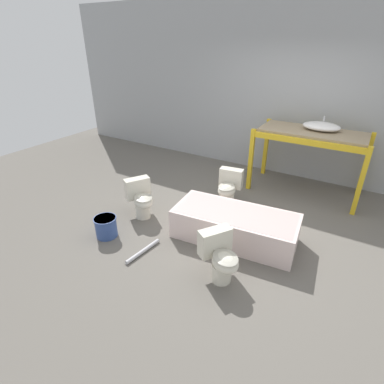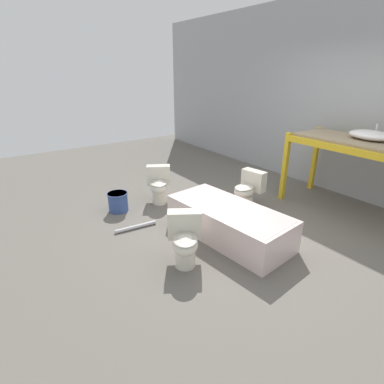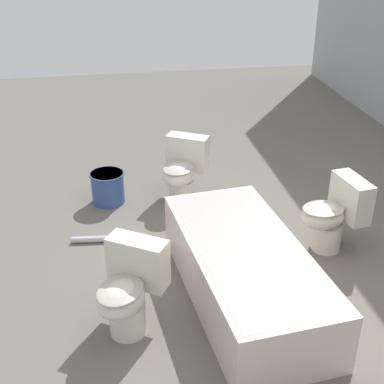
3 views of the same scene
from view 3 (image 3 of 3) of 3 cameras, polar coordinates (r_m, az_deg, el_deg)
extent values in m
plane|color=#666059|center=(3.97, 13.76, -9.74)|extent=(12.00, 12.00, 0.00)
cube|color=silver|center=(3.65, 5.69, -8.56)|extent=(1.71, 0.88, 0.42)
cube|color=beige|center=(3.58, 5.78, -6.93)|extent=(1.62, 0.79, 0.17)
cylinder|color=silver|center=(3.45, -6.89, -13.16)|extent=(0.23, 0.23, 0.22)
ellipsoid|color=silver|center=(3.29, -7.60, -11.23)|extent=(0.44, 0.42, 0.19)
ellipsoid|color=#B3AF9F|center=(3.25, -7.68, -10.32)|extent=(0.42, 0.40, 0.03)
cube|color=silver|center=(3.38, -5.77, -7.39)|extent=(0.33, 0.40, 0.32)
cylinder|color=silver|center=(4.86, -1.16, 0.11)|extent=(0.23, 0.23, 0.22)
ellipsoid|color=silver|center=(4.73, -1.45, 1.87)|extent=(0.44, 0.41, 0.19)
ellipsoid|color=#B3AF9F|center=(4.70, -1.46, 2.60)|extent=(0.42, 0.39, 0.03)
cube|color=silver|center=(4.88, -0.47, 4.26)|extent=(0.32, 0.40, 0.32)
cylinder|color=silver|center=(4.33, 14.15, -4.59)|extent=(0.23, 0.23, 0.22)
ellipsoid|color=silver|center=(4.20, 13.74, -2.51)|extent=(0.32, 0.38, 0.19)
ellipsoid|color=#B3AF9F|center=(4.17, 13.84, -1.72)|extent=(0.31, 0.36, 0.03)
cube|color=silver|center=(4.26, 16.60, -0.58)|extent=(0.40, 0.21, 0.32)
cylinder|color=#334C8C|center=(4.91, -8.97, 0.46)|extent=(0.29, 0.29, 0.29)
cylinder|color=#334C8C|center=(4.85, -9.08, 1.91)|extent=(0.31, 0.31, 0.02)
cylinder|color=#B7B7BC|center=(4.38, -8.95, -4.95)|extent=(0.11, 0.58, 0.05)
camera|label=1|loc=(2.83, -69.98, 13.24)|focal=28.00mm
camera|label=2|loc=(1.56, -82.78, -9.85)|focal=28.00mm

